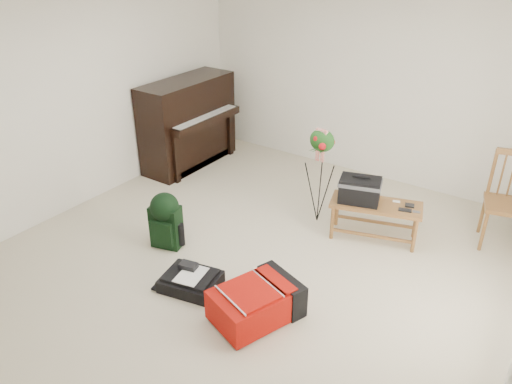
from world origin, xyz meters
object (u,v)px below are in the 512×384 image
Objects in this scene: piano at (189,125)px; red_suitcase at (259,299)px; dining_chair at (509,202)px; flower_stand at (320,177)px; green_backpack at (165,218)px; bench at (366,193)px; black_duffel at (191,280)px.

piano reaches higher than red_suitcase.
flower_stand reaches higher than dining_chair.
green_backpack is (1.25, -1.82, -0.25)m from piano.
green_backpack is 0.54× the size of flower_stand.
black_duffel is (-0.96, -1.82, -0.45)m from bench.
dining_chair is at bearing 4.17° from piano.
piano is 4.24m from dining_chair.
dining_chair is (4.23, 0.31, -0.09)m from piano.
bench is at bearing 50.29° from black_duffel.
flower_stand is at bearing 65.70° from black_duffel.
red_suitcase is 1.84m from flower_stand.
piano is at bearing 108.91° from green_backpack.
piano is 2.94m from bench.
flower_stand reaches higher than bench.
green_backpack reaches higher than red_suitcase.
black_duffel is at bearing -156.16° from red_suitcase.
flower_stand is (-1.88, -0.72, 0.07)m from dining_chair.
red_suitcase is at bearing -136.05° from dining_chair.
bench is 2.11m from black_duffel.
red_suitcase reaches higher than black_duffel.
red_suitcase is at bearing -28.99° from green_backpack.
piano is at bearing 160.90° from red_suitcase.
red_suitcase is at bearing -7.69° from black_duffel.
flower_stand is at bearing 36.60° from green_backpack.
piano is 1.27× the size of flower_stand.
green_backpack is at bearing -158.93° from dining_chair.
black_duffel is (1.95, -2.22, -0.52)m from piano.
red_suitcase is (-1.52, -2.48, -0.34)m from dining_chair.
bench is 2.19m from green_backpack.
black_duffel is (-2.28, -2.53, -0.43)m from dining_chair.
dining_chair reaches higher than green_backpack.
black_duffel is at bearing -45.75° from green_backpack.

